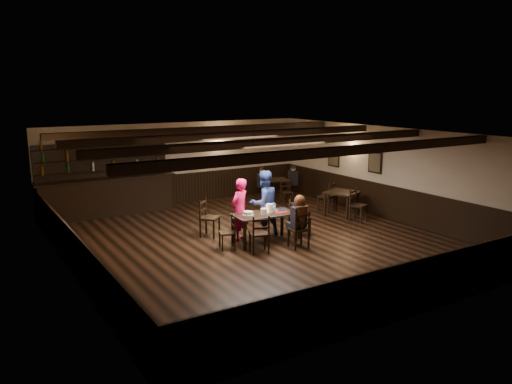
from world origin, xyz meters
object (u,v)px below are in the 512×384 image
chair_near_left (260,231)px  bar_counter (106,191)px  dining_table (264,217)px  chair_near_right (300,227)px  cake (248,213)px  man_blue (264,203)px  woman_pink (240,210)px

chair_near_left → bar_counter: (-2.02, 5.56, 0.19)m
dining_table → chair_near_right: (0.48, -0.84, -0.13)m
cake → man_blue: bearing=31.9°
woman_pink → chair_near_right: bearing=100.3°
dining_table → chair_near_right: chair_near_right is taller
woman_pink → bar_counter: bearing=-87.2°
chair_near_right → cake: chair_near_right is taller
man_blue → bar_counter: bearing=-58.2°
chair_near_left → bar_counter: bearing=109.9°
dining_table → bar_counter: bearing=117.5°
chair_near_right → cake: size_ratio=3.27×
bar_counter → man_blue: bearing=-56.4°
woman_pink → bar_counter: 4.89m
cake → bar_counter: 5.27m
man_blue → cake: (-0.75, -0.47, -0.07)m
man_blue → cake: size_ratio=6.10×
bar_counter → woman_pink: bearing=-64.0°
dining_table → man_blue: size_ratio=0.93×
chair_near_right → bar_counter: (-3.03, 5.75, 0.19)m
woman_pink → man_blue: 0.76m
chair_near_left → man_blue: (0.87, 1.21, 0.33)m
chair_near_right → dining_table: bearing=119.7°
chair_near_right → man_blue: man_blue is taller
dining_table → man_blue: bearing=58.7°
dining_table → chair_near_right: size_ratio=1.73×
dining_table → chair_near_right: bearing=-60.3°
chair_near_left → chair_near_right: chair_near_right is taller
dining_table → chair_near_right: 0.98m
chair_near_left → woman_pink: size_ratio=0.57×
dining_table → cake: 0.44m
chair_near_right → woman_pink: woman_pink is taller
cake → bar_counter: size_ratio=0.07×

